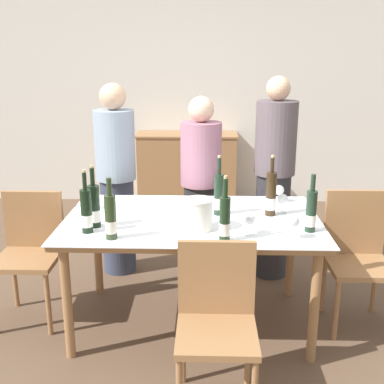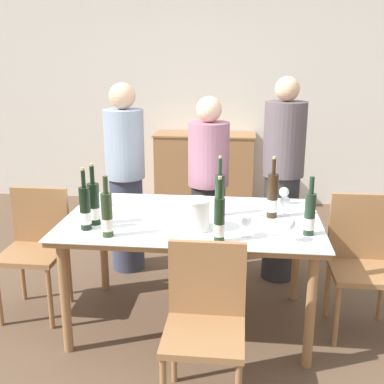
% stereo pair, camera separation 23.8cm
% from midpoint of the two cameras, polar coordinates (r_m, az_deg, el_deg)
% --- Properties ---
extents(ground_plane, '(12.00, 12.00, 0.00)m').
position_cam_midpoint_polar(ground_plane, '(3.53, 2.00, -15.15)').
color(ground_plane, brown).
extents(back_wall, '(8.00, 0.10, 2.80)m').
position_cam_midpoint_polar(back_wall, '(6.00, 4.32, 11.98)').
color(back_wall, silver).
rests_on(back_wall, ground_plane).
extents(sideboard_cabinet, '(1.21, 0.46, 0.91)m').
position_cam_midpoint_polar(sideboard_cabinet, '(5.87, 2.65, 2.55)').
color(sideboard_cabinet, '#996B42').
rests_on(sideboard_cabinet, ground_plane).
extents(dining_table, '(1.69, 1.03, 0.78)m').
position_cam_midpoint_polar(dining_table, '(3.22, 2.12, -4.33)').
color(dining_table, '#996B42').
rests_on(dining_table, ground_plane).
extents(ice_bucket, '(0.18, 0.18, 0.20)m').
position_cam_midpoint_polar(ice_bucket, '(2.96, 2.78, -2.59)').
color(ice_bucket, white).
rests_on(ice_bucket, dining_table).
extents(wine_bottle_0, '(0.07, 0.07, 0.41)m').
position_cam_midpoint_polar(wine_bottle_0, '(3.23, 5.41, -0.47)').
color(wine_bottle_0, '#1E3323').
rests_on(wine_bottle_0, dining_table).
extents(wine_bottle_1, '(0.07, 0.07, 0.36)m').
position_cam_midpoint_polar(wine_bottle_1, '(2.98, 16.01, -2.63)').
color(wine_bottle_1, '#1E3323').
rests_on(wine_bottle_1, dining_table).
extents(wine_bottle_2, '(0.08, 0.08, 0.40)m').
position_cam_midpoint_polar(wine_bottle_2, '(3.08, -9.41, -1.51)').
color(wine_bottle_2, black).
rests_on(wine_bottle_2, dining_table).
extents(wine_bottle_3, '(0.07, 0.07, 0.41)m').
position_cam_midpoint_polar(wine_bottle_3, '(3.24, 11.60, -0.60)').
color(wine_bottle_3, '#332314').
rests_on(wine_bottle_3, dining_table).
extents(wine_bottle_4, '(0.07, 0.07, 0.37)m').
position_cam_midpoint_polar(wine_bottle_4, '(2.87, -7.71, -2.80)').
color(wine_bottle_4, '#28381E').
rests_on(wine_bottle_4, dining_table).
extents(wine_bottle_5, '(0.06, 0.06, 0.39)m').
position_cam_midpoint_polar(wine_bottle_5, '(2.77, 5.73, -3.37)').
color(wine_bottle_5, black).
rests_on(wine_bottle_5, dining_table).
extents(wine_bottle_6, '(0.07, 0.07, 0.39)m').
position_cam_midpoint_polar(wine_bottle_6, '(3.00, -10.34, -2.05)').
color(wine_bottle_6, black).
rests_on(wine_bottle_6, dining_table).
extents(wine_glass_0, '(0.07, 0.07, 0.13)m').
position_cam_midpoint_polar(wine_glass_0, '(3.30, 13.01, -1.22)').
color(wine_glass_0, white).
rests_on(wine_glass_0, dining_table).
extents(wine_glass_1, '(0.07, 0.07, 0.13)m').
position_cam_midpoint_polar(wine_glass_1, '(2.90, 8.75, -3.50)').
color(wine_glass_1, white).
rests_on(wine_glass_1, dining_table).
extents(wine_glass_2, '(0.07, 0.07, 0.14)m').
position_cam_midpoint_polar(wine_glass_2, '(3.45, -9.83, -0.22)').
color(wine_glass_2, white).
rests_on(wine_glass_2, dining_table).
extents(wine_glass_3, '(0.08, 0.08, 0.15)m').
position_cam_midpoint_polar(wine_glass_3, '(2.85, 13.76, -3.87)').
color(wine_glass_3, white).
rests_on(wine_glass_3, dining_table).
extents(wine_glass_4, '(0.07, 0.07, 0.13)m').
position_cam_midpoint_polar(wine_glass_4, '(3.55, 12.75, -0.10)').
color(wine_glass_4, white).
rests_on(wine_glass_4, dining_table).
extents(chair_right_end, '(0.42, 0.42, 0.93)m').
position_cam_midpoint_polar(chair_right_end, '(3.49, 21.33, -7.00)').
color(chair_right_end, '#996B42').
rests_on(chair_right_end, ground_plane).
extents(chair_near_front, '(0.42, 0.42, 0.88)m').
position_cam_midpoint_polar(chair_near_front, '(2.63, 4.27, -14.35)').
color(chair_near_front, '#996B42').
rests_on(chair_near_front, ground_plane).
extents(chair_left_end, '(0.42, 0.42, 0.90)m').
position_cam_midpoint_polar(chair_left_end, '(3.62, -16.18, -5.67)').
color(chair_left_end, '#996B42').
rests_on(chair_left_end, ground_plane).
extents(person_host, '(0.33, 0.33, 1.61)m').
position_cam_midpoint_polar(person_host, '(4.08, -6.23, 1.49)').
color(person_host, '#383F56').
rests_on(person_host, ground_plane).
extents(person_guest_left, '(0.33, 0.33, 1.51)m').
position_cam_midpoint_polar(person_guest_left, '(3.94, 3.67, 0.20)').
color(person_guest_left, '#262628').
rests_on(person_guest_left, ground_plane).
extents(person_guest_right, '(0.33, 0.33, 1.67)m').
position_cam_midpoint_polar(person_guest_right, '(3.97, 12.36, 1.18)').
color(person_guest_right, '#2D2D33').
rests_on(person_guest_right, ground_plane).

